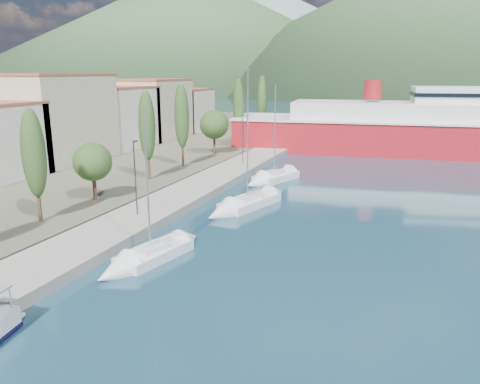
% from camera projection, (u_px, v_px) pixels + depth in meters
% --- Properties ---
extents(ground, '(1400.00, 1400.00, 0.00)m').
position_uv_depth(ground, '(376.00, 116.00, 131.34)').
color(ground, '#1C3F51').
extents(quay, '(5.00, 88.00, 0.80)m').
position_uv_depth(quay, '(202.00, 186.00, 49.46)').
color(quay, gray).
rests_on(quay, ground).
extents(land_strip, '(70.00, 148.00, 0.70)m').
position_uv_depth(land_strip, '(6.00, 151.00, 71.75)').
color(land_strip, '#565644').
rests_on(land_strip, ground).
extents(town_buildings, '(9.20, 69.20, 11.30)m').
position_uv_depth(town_buildings, '(87.00, 120.00, 66.04)').
color(town_buildings, beige).
rests_on(town_buildings, land_strip).
extents(tree_row, '(4.11, 64.42, 10.90)m').
position_uv_depth(tree_row, '(180.00, 126.00, 56.93)').
color(tree_row, '#47301E').
rests_on(tree_row, land_strip).
extents(lamp_posts, '(0.15, 45.59, 6.06)m').
position_uv_depth(lamp_posts, '(144.00, 172.00, 38.77)').
color(lamp_posts, '#2D2D33').
rests_on(lamp_posts, quay).
extents(sailboat_near, '(3.82, 7.92, 10.94)m').
position_uv_depth(sailboat_near, '(134.00, 263.00, 29.88)').
color(sailboat_near, silver).
rests_on(sailboat_near, ground).
extents(sailboat_mid, '(5.03, 9.67, 13.46)m').
position_uv_depth(sailboat_mid, '(235.00, 208.00, 41.83)').
color(sailboat_mid, silver).
rests_on(sailboat_mid, ground).
extents(sailboat_far, '(5.11, 8.45, 11.85)m').
position_uv_depth(sailboat_far, '(266.00, 180.00, 52.52)').
color(sailboat_far, silver).
rests_on(sailboat_far, ground).
extents(ferry, '(59.12, 19.34, 11.53)m').
position_uv_depth(ferry, '(426.00, 130.00, 71.09)').
color(ferry, maroon).
rests_on(ferry, ground).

